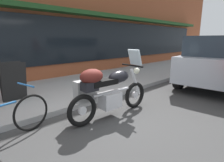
% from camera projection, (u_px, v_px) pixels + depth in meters
% --- Properties ---
extents(ground_plane, '(80.00, 80.00, 0.00)m').
position_uv_depth(ground_plane, '(120.00, 118.00, 3.75)').
color(ground_plane, '#363636').
extents(storefront_building, '(19.02, 0.90, 7.38)m').
position_uv_depth(storefront_building, '(132.00, 2.00, 9.73)').
color(storefront_building, brown).
rests_on(storefront_building, ground_plane).
extents(sidewalk_curb, '(30.00, 3.20, 0.12)m').
position_uv_depth(sidewalk_curb, '(186.00, 64.00, 11.66)').
color(sidewalk_curb, '#999999').
rests_on(sidewalk_curb, ground_plane).
extents(touring_motorcycle, '(2.08, 0.74, 1.39)m').
position_uv_depth(touring_motorcycle, '(106.00, 90.00, 3.68)').
color(touring_motorcycle, black).
rests_on(touring_motorcycle, ground_plane).
extents(parked_minivan, '(4.78, 2.39, 1.71)m').
position_uv_depth(parked_minivan, '(223.00, 60.00, 6.29)').
color(parked_minivan, '#9EA3AD').
rests_on(parked_minivan, ground_plane).
extents(sandwich_board_sign, '(0.55, 0.42, 0.95)m').
position_uv_depth(sandwich_board_sign, '(13.00, 81.00, 4.41)').
color(sandwich_board_sign, black).
rests_on(sandwich_board_sign, sidewalk_curb).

